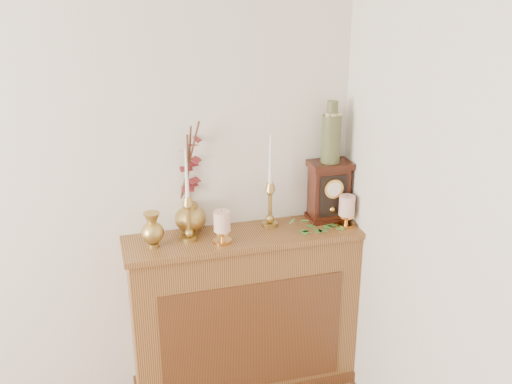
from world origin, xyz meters
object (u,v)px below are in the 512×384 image
object	(u,v)px
ginger_jar	(190,181)
mantel_clock	(329,192)
candlestick_center	(270,197)
ceramic_vase	(331,135)
bud_vase	(153,230)
candlestick_left	(188,211)

from	to	relation	value
ginger_jar	mantel_clock	world-z (taller)	ginger_jar
candlestick_center	mantel_clock	xyz separation A→B (m)	(0.33, 0.00, -0.00)
candlestick_center	ginger_jar	xyz separation A→B (m)	(-0.40, 0.08, 0.10)
ginger_jar	ceramic_vase	distance (m)	0.76
bud_vase	ceramic_vase	bearing A→B (deg)	5.18
candlestick_left	ginger_jar	xyz separation A→B (m)	(0.04, 0.14, 0.11)
ginger_jar	mantel_clock	distance (m)	0.74
ceramic_vase	candlestick_left	bearing A→B (deg)	-175.30
mantel_clock	candlestick_center	bearing A→B (deg)	-178.21
ginger_jar	ceramic_vase	world-z (taller)	ceramic_vase
ginger_jar	ceramic_vase	size ratio (longest dim) A/B	1.85
candlestick_center	mantel_clock	size ratio (longest dim) A/B	1.53
candlestick_center	mantel_clock	world-z (taller)	candlestick_center
bud_vase	mantel_clock	bearing A→B (deg)	5.00
candlestick_left	candlestick_center	world-z (taller)	candlestick_center
candlestick_left	ceramic_vase	world-z (taller)	ceramic_vase
mantel_clock	ginger_jar	bearing A→B (deg)	175.34
ceramic_vase	candlestick_center	bearing A→B (deg)	-178.92
candlestick_left	bud_vase	bearing A→B (deg)	-172.83
candlestick_center	bud_vase	size ratio (longest dim) A/B	2.78
bud_vase	ginger_jar	bearing A→B (deg)	35.67
bud_vase	mantel_clock	distance (m)	0.95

